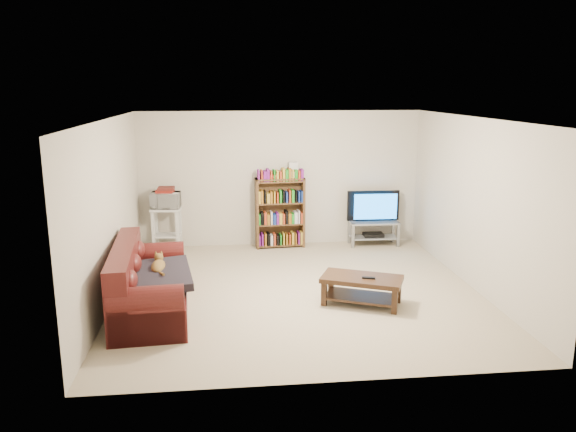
{
  "coord_description": "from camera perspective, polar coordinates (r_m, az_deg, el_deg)",
  "views": [
    {
      "loc": [
        -0.96,
        -7.38,
        2.8
      ],
      "look_at": [
        -0.1,
        0.4,
        1.0
      ],
      "focal_mm": 35.0,
      "sensor_mm": 36.0,
      "label": 1
    }
  ],
  "objects": [
    {
      "name": "microwave_stand",
      "position": [
        9.88,
        -12.22,
        -0.78
      ],
      "size": [
        0.52,
        0.4,
        0.79
      ],
      "rotation": [
        0.0,
        0.0,
        -0.08
      ],
      "color": "silver",
      "rests_on": "floor"
    },
    {
      "name": "dvd_player",
      "position": [
        10.28,
        8.66,
        -1.9
      ],
      "size": [
        0.36,
        0.25,
        0.06
      ],
      "primitive_type": "cube",
      "rotation": [
        0.0,
        0.0,
        -0.02
      ],
      "color": "black",
      "rests_on": "tv_stand"
    },
    {
      "name": "bookshelf",
      "position": [
        9.95,
        -0.82,
        0.44
      ],
      "size": [
        0.88,
        0.32,
        1.25
      ],
      "rotation": [
        0.0,
        0.0,
        0.06
      ],
      "color": "#52361C",
      "rests_on": "floor"
    },
    {
      "name": "floor",
      "position": [
        7.95,
        1.04,
        -7.67
      ],
      "size": [
        5.0,
        5.0,
        0.0
      ],
      "primitive_type": "plane",
      "color": "beige",
      "rests_on": "ground"
    },
    {
      "name": "sofa",
      "position": [
        7.39,
        -14.35,
        -7.17
      ],
      "size": [
        1.02,
        2.1,
        0.87
      ],
      "rotation": [
        0.0,
        0.0,
        0.07
      ],
      "color": "#4E1514",
      "rests_on": "floor"
    },
    {
      "name": "television",
      "position": [
        10.16,
        8.76,
        0.96
      ],
      "size": [
        0.95,
        0.15,
        0.55
      ],
      "primitive_type": "imported",
      "rotation": [
        0.0,
        0.0,
        3.12
      ],
      "color": "black",
      "rests_on": "tv_stand"
    },
    {
      "name": "shelf_clutter",
      "position": [
        9.85,
        -0.28,
        4.52
      ],
      "size": [
        0.64,
        0.23,
        0.28
      ],
      "rotation": [
        0.0,
        0.0,
        0.06
      ],
      "color": "silver",
      "rests_on": "bookshelf"
    },
    {
      "name": "ceiling",
      "position": [
        7.45,
        1.12,
        9.87
      ],
      "size": [
        5.0,
        5.0,
        0.0
      ],
      "primitive_type": "plane",
      "rotation": [
        3.14,
        0.0,
        0.0
      ],
      "color": "white",
      "rests_on": "ground"
    },
    {
      "name": "wall_left",
      "position": [
        7.71,
        -17.69,
        0.34
      ],
      "size": [
        0.0,
        5.0,
        5.0
      ],
      "primitive_type": "plane",
      "rotation": [
        1.57,
        0.0,
        1.57
      ],
      "color": "beige",
      "rests_on": "ground"
    },
    {
      "name": "microwave",
      "position": [
        9.79,
        -12.34,
        1.58
      ],
      "size": [
        0.51,
        0.37,
        0.27
      ],
      "primitive_type": "imported",
      "rotation": [
        0.0,
        0.0,
        -0.08
      ],
      "color": "silver",
      "rests_on": "microwave_stand"
    },
    {
      "name": "coffee_table",
      "position": [
        7.49,
        7.5,
        -6.98
      ],
      "size": [
        1.16,
        0.9,
        0.38
      ],
      "rotation": [
        0.0,
        0.0,
        -0.42
      ],
      "color": "#331F11",
      "rests_on": "floor"
    },
    {
      "name": "wall_right",
      "position": [
        8.31,
        18.45,
        1.17
      ],
      "size": [
        0.0,
        5.0,
        5.0
      ],
      "primitive_type": "plane",
      "rotation": [
        1.57,
        0.0,
        -1.57
      ],
      "color": "beige",
      "rests_on": "ground"
    },
    {
      "name": "game_boxes",
      "position": [
        9.76,
        -12.38,
        2.5
      ],
      "size": [
        0.31,
        0.27,
        0.05
      ],
      "primitive_type": "cube",
      "rotation": [
        0.0,
        0.0,
        -0.08
      ],
      "color": "maroon",
      "rests_on": "microwave"
    },
    {
      "name": "blanket",
      "position": [
        7.18,
        -13.08,
        -5.93
      ],
      "size": [
        0.94,
        1.13,
        0.18
      ],
      "primitive_type": "cube",
      "rotation": [
        0.05,
        -0.04,
        0.15
      ],
      "color": "black",
      "rests_on": "sofa"
    },
    {
      "name": "remote",
      "position": [
        7.39,
        8.19,
        -6.24
      ],
      "size": [
        0.18,
        0.09,
        0.02
      ],
      "primitive_type": "cube",
      "rotation": [
        0.0,
        0.0,
        -0.27
      ],
      "color": "black",
      "rests_on": "coffee_table"
    },
    {
      "name": "tv_stand",
      "position": [
        10.26,
        8.69,
        -1.3
      ],
      "size": [
        0.89,
        0.42,
        0.44
      ],
      "rotation": [
        0.0,
        0.0,
        -0.02
      ],
      "color": "#999EA3",
      "rests_on": "floor"
    },
    {
      "name": "wall_front",
      "position": [
        5.22,
        4.62,
        -4.94
      ],
      "size": [
        5.0,
        0.0,
        5.0
      ],
      "primitive_type": "plane",
      "rotation": [
        -1.57,
        0.0,
        0.0
      ],
      "color": "beige",
      "rests_on": "ground"
    },
    {
      "name": "cat",
      "position": [
        7.34,
        -13.04,
        -5.02
      ],
      "size": [
        0.26,
        0.57,
        0.17
      ],
      "primitive_type": null,
      "rotation": [
        0.0,
        0.0,
        0.07
      ],
      "color": "brown",
      "rests_on": "sofa"
    },
    {
      "name": "wall_back",
      "position": [
        10.05,
        -0.75,
        3.8
      ],
      "size": [
        5.0,
        0.0,
        5.0
      ],
      "primitive_type": "plane",
      "rotation": [
        1.57,
        0.0,
        0.0
      ],
      "color": "beige",
      "rests_on": "ground"
    }
  ]
}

